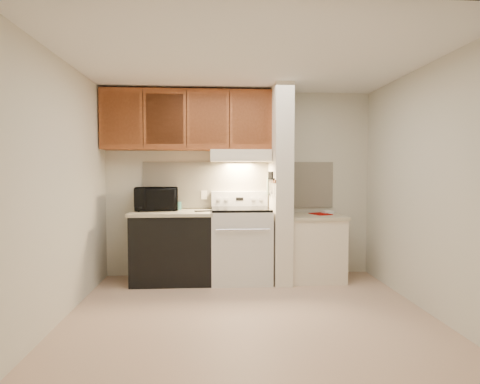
{
  "coord_description": "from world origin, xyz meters",
  "views": [
    {
      "loc": [
        -0.35,
        -3.98,
        1.43
      ],
      "look_at": [
        -0.04,
        0.75,
        1.18
      ],
      "focal_mm": 30.0,
      "sensor_mm": 36.0,
      "label": 1
    }
  ],
  "objects": [
    {
      "name": "backsplash",
      "position": [
        0.0,
        1.49,
        1.24
      ],
      "size": [
        2.6,
        0.02,
        0.63
      ],
      "primitive_type": "cube",
      "color": "#F7EACC",
      "rests_on": "wall_back"
    },
    {
      "name": "upper_cabinets",
      "position": [
        -0.69,
        1.32,
        2.08
      ],
      "size": [
        2.18,
        0.33,
        0.77
      ],
      "primitive_type": "cube",
      "color": "brown",
      "rests_on": "wall_back"
    },
    {
      "name": "range_display",
      "position": [
        0.0,
        1.4,
        1.05
      ],
      "size": [
        0.1,
        0.01,
        0.04
      ],
      "primitive_type": "cube",
      "color": "black",
      "rests_on": "range_backguard"
    },
    {
      "name": "range_knob_left_outer",
      "position": [
        -0.28,
        1.4,
        1.05
      ],
      "size": [
        0.05,
        0.02,
        0.05
      ],
      "primitive_type": "cylinder",
      "rotation": [
        1.57,
        0.0,
        0.0
      ],
      "color": "silver",
      "rests_on": "range_backguard"
    },
    {
      "name": "knife_handle_b",
      "position": [
        0.38,
        1.02,
        1.37
      ],
      "size": [
        0.02,
        0.02,
        0.1
      ],
      "primitive_type": "cylinder",
      "color": "black",
      "rests_on": "knife_strip"
    },
    {
      "name": "pillar_trim",
      "position": [
        0.39,
        1.15,
        1.3
      ],
      "size": [
        0.01,
        0.7,
        0.04
      ],
      "primitive_type": "cube",
      "color": "brown",
      "rests_on": "partition_pillar"
    },
    {
      "name": "cab_gap_a",
      "position": [
        -1.23,
        1.16,
        2.08
      ],
      "size": [
        0.01,
        0.01,
        0.73
      ],
      "primitive_type": "cube",
      "color": "black",
      "rests_on": "upper_cabinets"
    },
    {
      "name": "hood_lip",
      "position": [
        0.0,
        1.07,
        1.58
      ],
      "size": [
        0.78,
        0.04,
        0.06
      ],
      "primitive_type": "cube",
      "color": "#F2E3C9",
      "rests_on": "range_hood"
    },
    {
      "name": "ceiling",
      "position": [
        0.0,
        0.0,
        2.5
      ],
      "size": [
        3.6,
        3.6,
        0.0
      ],
      "primitive_type": "plane",
      "rotation": [
        3.14,
        0.0,
        0.0
      ],
      "color": "white",
      "rests_on": "wall_back"
    },
    {
      "name": "cab_door_d",
      "position": [
        0.13,
        1.17,
        2.08
      ],
      "size": [
        0.46,
        0.01,
        0.63
      ],
      "primitive_type": "cube",
      "color": "brown",
      "rests_on": "upper_cabinets"
    },
    {
      "name": "wall_left",
      "position": [
        -1.8,
        0.0,
        1.25
      ],
      "size": [
        0.02,
        3.0,
        2.5
      ],
      "primitive_type": "cube",
      "color": "beige",
      "rests_on": "floor"
    },
    {
      "name": "floor",
      "position": [
        0.0,
        0.0,
        0.0
      ],
      "size": [
        3.6,
        3.6,
        0.0
      ],
      "primitive_type": "plane",
      "color": "tan",
      "rests_on": "ground"
    },
    {
      "name": "knife_handle_a",
      "position": [
        0.38,
        0.94,
        1.37
      ],
      "size": [
        0.02,
        0.02,
        0.1
      ],
      "primitive_type": "cylinder",
      "color": "black",
      "rests_on": "knife_strip"
    },
    {
      "name": "range_body",
      "position": [
        0.0,
        1.16,
        0.46
      ],
      "size": [
        0.76,
        0.65,
        0.92
      ],
      "primitive_type": "cube",
      "color": "silver",
      "rests_on": "floor"
    },
    {
      "name": "right_countertop",
      "position": [
        0.97,
        1.15,
        0.83
      ],
      "size": [
        0.74,
        0.64,
        0.04
      ],
      "primitive_type": "cube",
      "color": "#BEB393",
      "rests_on": "right_cab_base"
    },
    {
      "name": "outlet",
      "position": [
        -0.48,
        1.48,
        1.1
      ],
      "size": [
        0.08,
        0.01,
        0.12
      ],
      "primitive_type": "cube",
      "color": "#F2E3C9",
      "rests_on": "backsplash"
    },
    {
      "name": "range_knob_left_inner",
      "position": [
        -0.18,
        1.4,
        1.05
      ],
      "size": [
        0.05,
        0.02,
        0.05
      ],
      "primitive_type": "cylinder",
      "rotation": [
        1.57,
        0.0,
        0.0
      ],
      "color": "silver",
      "rests_on": "range_backguard"
    },
    {
      "name": "dishwasher_front",
      "position": [
        -0.88,
        1.17,
        0.43
      ],
      "size": [
        1.0,
        0.63,
        0.87
      ],
      "primitive_type": "cube",
      "color": "black",
      "rests_on": "floor"
    },
    {
      "name": "knife_blade_e",
      "position": [
        0.38,
        1.25,
        1.21
      ],
      "size": [
        0.01,
        0.04,
        0.18
      ],
      "primitive_type": "cube",
      "color": "silver",
      "rests_on": "knife_strip"
    },
    {
      "name": "range_knob_right_outer",
      "position": [
        0.28,
        1.4,
        1.05
      ],
      "size": [
        0.05,
        0.02,
        0.05
      ],
      "primitive_type": "cylinder",
      "rotation": [
        1.57,
        0.0,
        0.0
      ],
      "color": "silver",
      "rests_on": "range_backguard"
    },
    {
      "name": "range_knob_right_inner",
      "position": [
        0.18,
        1.4,
        1.05
      ],
      "size": [
        0.05,
        0.02,
        0.05
      ],
      "primitive_type": "cylinder",
      "rotation": [
        1.57,
        0.0,
        0.0
      ],
      "color": "silver",
      "rests_on": "range_backguard"
    },
    {
      "name": "cab_gap_b",
      "position": [
        -0.69,
        1.16,
        2.08
      ],
      "size": [
        0.01,
        0.01,
        0.73
      ],
      "primitive_type": "cube",
      "color": "black",
      "rests_on": "upper_cabinets"
    },
    {
      "name": "cab_door_a",
      "position": [
        -1.51,
        1.17,
        2.08
      ],
      "size": [
        0.46,
        0.01,
        0.63
      ],
      "primitive_type": "cube",
      "color": "brown",
      "rests_on": "upper_cabinets"
    },
    {
      "name": "range_backguard",
      "position": [
        0.0,
        1.44,
        1.05
      ],
      "size": [
        0.76,
        0.08,
        0.2
      ],
      "primitive_type": "cube",
      "color": "silver",
      "rests_on": "range_body"
    },
    {
      "name": "wall_right",
      "position": [
        1.8,
        0.0,
        1.25
      ],
      "size": [
        0.02,
        3.0,
        2.5
      ],
      "primitive_type": "cube",
      "color": "beige",
      "rests_on": "floor"
    },
    {
      "name": "knife_strip",
      "position": [
        0.39,
        1.1,
        1.32
      ],
      "size": [
        0.02,
        0.42,
        0.04
      ],
      "primitive_type": "cube",
      "color": "black",
      "rests_on": "partition_pillar"
    },
    {
      "name": "range_hood",
      "position": [
        0.0,
        1.28,
        1.62
      ],
      "size": [
        0.78,
        0.44,
        0.15
      ],
      "primitive_type": "cube",
      "color": "#F2E3C9",
      "rests_on": "upper_cabinets"
    },
    {
      "name": "knife_handle_e",
      "position": [
        0.38,
        1.25,
        1.37
      ],
      "size": [
        0.02,
        0.02,
        0.1
      ],
      "primitive_type": "cylinder",
      "color": "black",
      "rests_on": "knife_strip"
    },
    {
      "name": "cab_gap_c",
      "position": [
        -0.14,
        1.16,
        2.08
      ],
      "size": [
        0.01,
        0.01,
        0.73
      ],
      "primitive_type": "cube",
      "color": "black",
      "rests_on": "upper_cabinets"
    },
    {
      "name": "knife_handle_d",
      "position": [
        0.38,
        1.19,
        1.37
      ],
      "size": [
        0.02,
        0.02,
        0.1
      ],
      "primitive_type": "cylinder",
      "color": "black",
      "rests_on": "knife_strip"
    },
    {
      "name": "knife_blade_d",
      "position": [
        0.38,
        1.17,
        1.22
      ],
      "size": [
        0.01,
        0.04,
        0.16
      ],
      "primitive_type": "cube",
      "color": "silver",
      "rests_on": "knife_strip"
    },
    {
      "name": "knife_blade_c",
      "position": [
        0.38,
        1.11,
        1.2
      ],
      "size": [
        0.01,
        0.04,
        0.2
      ],
      "primitive_type": "cube",
      "color": "silver",
      "rests_on": "knife_strip"
    },
    {
      "name": "knife_blade_b",
      "position": [
        0.38,
        1.03,
        1.21
      ],
      "size": [
        0.01,
        0.04,
        0.18
      ],
      "primitive_type": "cube",
      "color": "silver",
      "rests_on": "knife_strip"
    },
    {
      "name": "knife_blade_a",
      "position": [
        0.38,
        0.94,
        1.22
      ],
      "size": [
        0.01,
        0.03,
        0.16
      ],
      "primitive_type": "cube",
      "color": "silver",
      "rests_on": "knife_strip"
    },
    {
      "name": "right_cab_base",
      "position": [
        0.97,
        1.15,
        0.4
      ],
      "size": [
        0.7,
        0.6,
        0.81
      ],
      "primitive_type": "cube",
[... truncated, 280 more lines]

